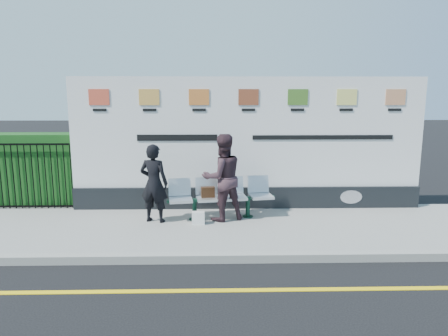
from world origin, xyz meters
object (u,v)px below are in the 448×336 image
at_px(bench, 221,207).
at_px(woman_left, 154,183).
at_px(woman_right, 222,177).
at_px(billboard, 248,152).

bearing_deg(bench, woman_left, 179.50).
height_order(woman_left, woman_right, woman_right).
height_order(billboard, woman_right, billboard).
xyz_separation_m(woman_left, woman_right, (1.41, 0.10, 0.10)).
bearing_deg(billboard, bench, -126.11).
xyz_separation_m(bench, woman_right, (0.02, -0.10, 0.67)).
bearing_deg(woman_left, bench, -157.00).
distance_m(woman_left, woman_right, 1.41).
distance_m(bench, woman_left, 1.51).
xyz_separation_m(billboard, woman_right, (-0.60, -0.94, -0.39)).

